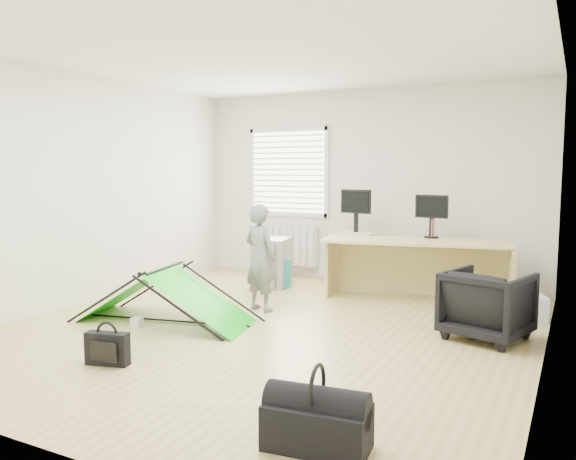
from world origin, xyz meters
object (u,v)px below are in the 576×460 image
at_px(filing_cabinet, 273,262).
at_px(monitor_left, 356,218).
at_px(monitor_right, 432,222).
at_px(laptop_bag, 107,349).
at_px(desk, 415,271).
at_px(thermos, 432,228).
at_px(duffel_bag, 317,427).
at_px(storage_crate, 522,308).
at_px(office_chair, 487,305).
at_px(kite, 166,295).
at_px(person, 261,258).

height_order(filing_cabinet, monitor_left, monitor_left).
relative_size(monitor_right, laptop_bag, 1.14).
bearing_deg(filing_cabinet, desk, -14.46).
xyz_separation_m(thermos, duffel_bag, (0.34, -4.15, -0.73)).
height_order(monitor_right, duffel_bag, monitor_right).
xyz_separation_m(desk, duffel_bag, (0.46, -3.83, -0.24)).
bearing_deg(storage_crate, office_chair, -104.62).
bearing_deg(desk, storage_crate, -25.06).
bearing_deg(laptop_bag, monitor_right, 49.56).
bearing_deg(monitor_right, laptop_bag, -108.03).
distance_m(monitor_left, office_chair, 2.47).
height_order(desk, monitor_right, monitor_right).
height_order(filing_cabinet, duffel_bag, filing_cabinet).
xyz_separation_m(kite, laptop_bag, (0.43, -1.25, -0.15)).
bearing_deg(laptop_bag, storage_crate, 31.87).
bearing_deg(office_chair, monitor_right, -43.28).
distance_m(person, laptop_bag, 2.19).
height_order(thermos, kite, thermos).
bearing_deg(duffel_bag, storage_crate, 71.20).
bearing_deg(monitor_left, thermos, 14.25).
distance_m(monitor_right, thermos, 0.08).
bearing_deg(thermos, monitor_right, -124.15).
bearing_deg(monitor_right, storage_crate, -21.47).
bearing_deg(duffel_bag, office_chair, 71.99).
xyz_separation_m(monitor_left, monitor_right, (0.98, 0.00, -0.02)).
bearing_deg(office_chair, person, 17.06).
relative_size(desk, thermos, 9.44).
bearing_deg(monitor_left, storage_crate, -2.86).
bearing_deg(storage_crate, person, -160.88).
xyz_separation_m(person, storage_crate, (2.65, 0.92, -0.47)).
bearing_deg(monitor_right, desk, -102.71).
bearing_deg(kite, duffel_bag, -47.29).
bearing_deg(duffel_bag, person, 119.39).
xyz_separation_m(monitor_left, office_chair, (1.87, -1.49, -0.63)).
height_order(office_chair, kite, office_chair).
relative_size(storage_crate, duffel_bag, 0.79).
xyz_separation_m(monitor_left, duffel_bag, (1.33, -4.13, -0.83)).
bearing_deg(office_chair, monitor_left, -22.47).
xyz_separation_m(storage_crate, duffel_bag, (-0.77, -3.53, -0.00)).
distance_m(filing_cabinet, monitor_right, 2.19).
bearing_deg(duffel_bag, monitor_right, 88.25).
bearing_deg(monitor_left, desk, -5.65).
height_order(monitor_left, kite, monitor_left).
relative_size(person, duffel_bag, 2.03).
bearing_deg(filing_cabinet, kite, -106.25).
xyz_separation_m(monitor_left, laptop_bag, (-0.76, -3.66, -0.83)).
height_order(person, laptop_bag, person).
height_order(thermos, laptop_bag, thermos).
bearing_deg(monitor_left, kite, -102.88).
relative_size(storage_crate, laptop_bag, 1.31).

